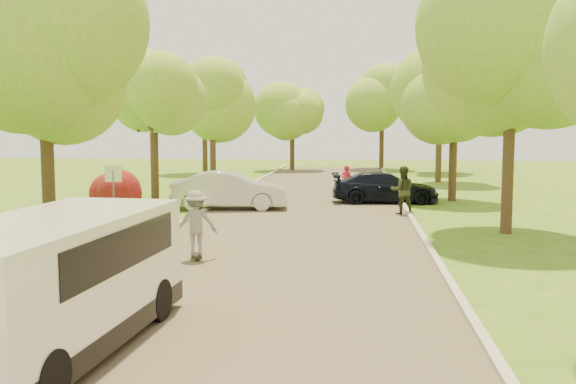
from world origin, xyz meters
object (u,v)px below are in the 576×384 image
at_px(person_striped, 347,181).
at_px(street_sign, 113,184).
at_px(minivan, 53,282).
at_px(longboard, 196,255).
at_px(person_olive, 402,190).
at_px(silver_sedan, 230,190).
at_px(dark_sedan, 385,188).
at_px(skateboarder, 196,223).

bearing_deg(person_striped, street_sign, 79.77).
bearing_deg(minivan, person_striped, 83.25).
xyz_separation_m(longboard, person_olive, (5.88, 9.13, 0.85)).
bearing_deg(street_sign, silver_sedan, 66.60).
bearing_deg(longboard, person_striped, -121.98).
bearing_deg(silver_sedan, longboard, 179.87).
xyz_separation_m(street_sign, minivan, (3.29, -10.91, -0.48)).
bearing_deg(silver_sedan, person_striped, -50.56).
bearing_deg(dark_sedan, longboard, 152.88).
bearing_deg(silver_sedan, skateboarder, 179.87).
height_order(longboard, person_striped, person_striped).
xyz_separation_m(minivan, skateboarder, (0.44, 6.93, -0.14)).
xyz_separation_m(street_sign, person_striped, (7.35, 10.93, -0.79)).
bearing_deg(skateboarder, person_striped, -121.98).
height_order(street_sign, person_striped, street_sign).
bearing_deg(street_sign, person_striped, 56.07).
bearing_deg(skateboarder, longboard, 161.26).
height_order(silver_sedan, person_olive, person_olive).
height_order(dark_sedan, longboard, dark_sedan).
bearing_deg(longboard, minivan, 68.10).
height_order(street_sign, person_olive, street_sign).
bearing_deg(longboard, person_olive, -141.05).
distance_m(skateboarder, person_striped, 15.34).
distance_m(silver_sedan, person_olive, 7.05).
distance_m(street_sign, person_olive, 10.92).
bearing_deg(person_olive, person_striped, -74.38).
distance_m(dark_sedan, person_striped, 2.65).
height_order(skateboarder, person_striped, skateboarder).
relative_size(street_sign, dark_sedan, 0.46).
xyz_separation_m(silver_sedan, person_striped, (4.75, 4.91, -0.01)).
bearing_deg(minivan, skateboarder, 90.19).
xyz_separation_m(street_sign, dark_sedan, (9.10, 8.94, -0.88)).
bearing_deg(dark_sedan, skateboarder, 152.88).
bearing_deg(longboard, skateboarder, -18.74).
distance_m(longboard, person_olive, 10.89).
bearing_deg(skateboarder, street_sign, -65.15).
bearing_deg(silver_sedan, minivan, 175.79).
relative_size(street_sign, longboard, 2.44).
bearing_deg(skateboarder, minivan, 68.10).
relative_size(minivan, dark_sedan, 1.19).
height_order(street_sign, dark_sedan, street_sign).
bearing_deg(dark_sedan, person_olive, -176.99).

